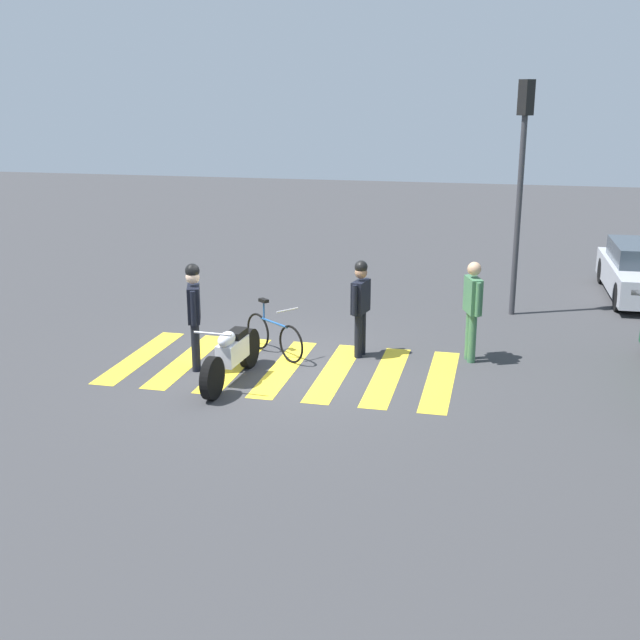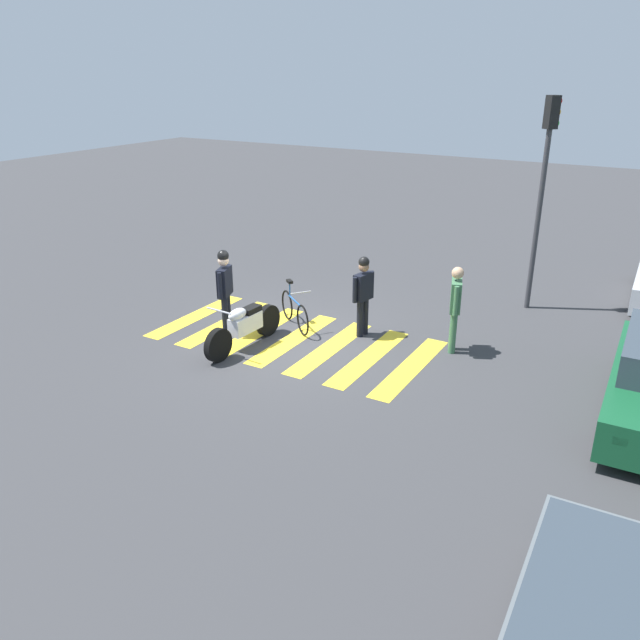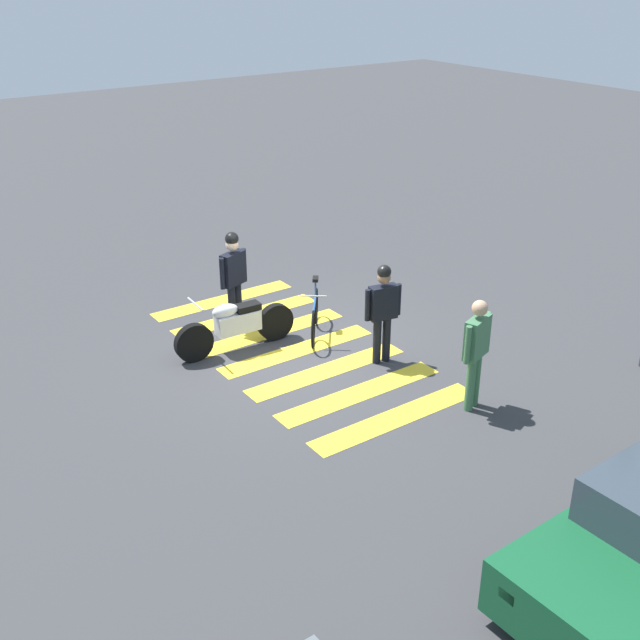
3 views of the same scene
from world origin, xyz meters
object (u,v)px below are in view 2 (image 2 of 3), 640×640
at_px(police_motorcycle, 244,326).
at_px(officer_on_foot, 363,291).
at_px(leaning_bicycle, 295,311).
at_px(traffic_light_pole, 544,173).
at_px(officer_by_motorcycle, 225,285).
at_px(pedestrian_bystander, 455,303).

xyz_separation_m(police_motorcycle, officer_on_foot, (-1.80, 1.82, 0.55)).
relative_size(leaning_bicycle, traffic_light_pole, 0.28).
bearing_deg(officer_on_foot, officer_by_motorcycle, -62.60).
height_order(pedestrian_bystander, traffic_light_pole, traffic_light_pole).
height_order(leaning_bicycle, pedestrian_bystander, pedestrian_bystander).
distance_m(officer_by_motorcycle, traffic_light_pole, 7.53).
bearing_deg(traffic_light_pole, officer_on_foot, -37.21).
relative_size(police_motorcycle, pedestrian_bystander, 1.26).
relative_size(leaning_bicycle, pedestrian_bystander, 0.76).
xyz_separation_m(police_motorcycle, pedestrian_bystander, (-1.99, 3.77, 0.57)).
relative_size(police_motorcycle, leaning_bicycle, 1.65).
relative_size(leaning_bicycle, officer_by_motorcycle, 0.73).
bearing_deg(pedestrian_bystander, traffic_light_pole, 167.66).
distance_m(leaning_bicycle, pedestrian_bystander, 3.59).
distance_m(police_motorcycle, pedestrian_bystander, 4.30).
xyz_separation_m(leaning_bicycle, pedestrian_bystander, (-0.51, 3.49, 0.66)).
height_order(leaning_bicycle, traffic_light_pole, traffic_light_pole).
distance_m(leaning_bicycle, officer_on_foot, 1.69).
height_order(officer_on_foot, officer_by_motorcycle, officer_by_motorcycle).
height_order(police_motorcycle, officer_by_motorcycle, officer_by_motorcycle).
bearing_deg(traffic_light_pole, leaning_bicycle, -47.50).
distance_m(officer_on_foot, officer_by_motorcycle, 2.95).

